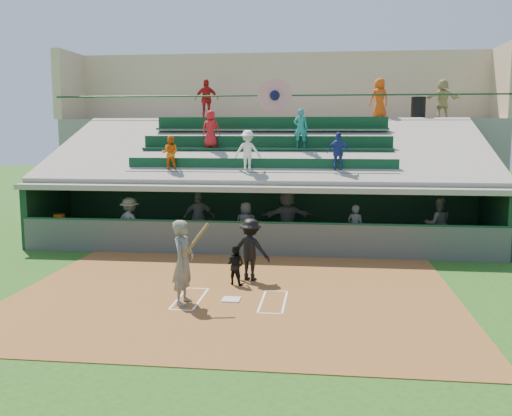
# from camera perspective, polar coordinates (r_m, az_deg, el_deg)

# --- Properties ---
(ground) EXTENTS (100.00, 100.00, 0.00)m
(ground) POSITION_cam_1_polar(r_m,az_deg,el_deg) (13.99, -2.50, -9.26)
(ground) COLOR #204D15
(ground) RESTS_ON ground
(dirt_slab) EXTENTS (11.00, 9.00, 0.02)m
(dirt_slab) POSITION_cam_1_polar(r_m,az_deg,el_deg) (14.46, -2.18, -8.65)
(dirt_slab) COLOR brown
(dirt_slab) RESTS_ON ground
(home_plate) EXTENTS (0.43, 0.43, 0.03)m
(home_plate) POSITION_cam_1_polar(r_m,az_deg,el_deg) (13.98, -2.50, -9.12)
(home_plate) COLOR silver
(home_plate) RESTS_ON dirt_slab
(batters_box_chalk) EXTENTS (2.65, 1.85, 0.01)m
(batters_box_chalk) POSITION_cam_1_polar(r_m,az_deg,el_deg) (13.98, -2.50, -9.17)
(batters_box_chalk) COLOR white
(batters_box_chalk) RESTS_ON dirt_slab
(dugout_floor) EXTENTS (16.00, 3.50, 0.04)m
(dugout_floor) POSITION_cam_1_polar(r_m,az_deg,el_deg) (20.48, 0.55, -3.70)
(dugout_floor) COLOR gray
(dugout_floor) RESTS_ON ground
(concourse_slab) EXTENTS (20.00, 3.00, 4.60)m
(concourse_slab) POSITION_cam_1_polar(r_m,az_deg,el_deg) (26.85, 2.13, 3.94)
(concourse_slab) COLOR gray
(concourse_slab) RESTS_ON ground
(grandstand) EXTENTS (20.40, 10.40, 7.80)m
(grandstand) POSITION_cam_1_polar(r_m,az_deg,el_deg) (23.88, 1.53, 3.37)
(grandstand) COLOR #4D524D
(grandstand) RESTS_ON ground
(batter_at_plate) EXTENTS (0.91, 0.81, 2.01)m
(batter_at_plate) POSITION_cam_1_polar(r_m,az_deg,el_deg) (13.55, -7.28, -5.38)
(batter_at_plate) COLOR #575A55
(batter_at_plate) RESTS_ON dirt_slab
(catcher) EXTENTS (0.63, 0.56, 1.06)m
(catcher) POSITION_cam_1_polar(r_m,az_deg,el_deg) (15.23, -2.06, -5.69)
(catcher) COLOR black
(catcher) RESTS_ON dirt_slab
(home_umpire) EXTENTS (1.23, 0.92, 1.70)m
(home_umpire) POSITION_cam_1_polar(r_m,az_deg,el_deg) (15.60, -0.55, -4.17)
(home_umpire) COLOR black
(home_umpire) RESTS_ON dirt_slab
(dugout_bench) EXTENTS (16.22, 1.38, 0.49)m
(dugout_bench) POSITION_cam_1_polar(r_m,az_deg,el_deg) (21.74, 0.39, -2.33)
(dugout_bench) COLOR olive
(dugout_bench) RESTS_ON dugout_floor
(white_table) EXTENTS (0.91, 0.77, 0.70)m
(white_table) POSITION_cam_1_polar(r_m,az_deg,el_deg) (21.56, -18.76, -2.54)
(white_table) COLOR silver
(white_table) RESTS_ON dugout_floor
(water_cooler) EXTENTS (0.40, 0.40, 0.40)m
(water_cooler) POSITION_cam_1_polar(r_m,az_deg,el_deg) (21.45, -19.08, -1.12)
(water_cooler) COLOR orange
(water_cooler) RESTS_ON white_table
(dugout_player_a) EXTENTS (1.31, 1.03, 1.77)m
(dugout_player_a) POSITION_cam_1_polar(r_m,az_deg,el_deg) (20.09, -12.48, -1.49)
(dugout_player_a) COLOR #595C56
(dugout_player_a) RESTS_ON dugout_floor
(dugout_player_b) EXTENTS (1.20, 0.73, 1.90)m
(dugout_player_b) POSITION_cam_1_polar(r_m,az_deg,el_deg) (20.40, -5.72, -1.02)
(dugout_player_b) COLOR #575A55
(dugout_player_b) RESTS_ON dugout_floor
(dugout_player_c) EXTENTS (0.81, 0.54, 1.61)m
(dugout_player_c) POSITION_cam_1_polar(r_m,az_deg,el_deg) (19.74, -1.00, -1.71)
(dugout_player_c) COLOR #535550
(dugout_player_c) RESTS_ON dugout_floor
(dugout_player_d) EXTENTS (1.91, 0.93, 1.98)m
(dugout_player_d) POSITION_cam_1_polar(r_m,az_deg,el_deg) (20.25, 3.14, -0.94)
(dugout_player_d) COLOR #5C5E59
(dugout_player_d) RESTS_ON dugout_floor
(dugout_player_e) EXTENTS (0.68, 0.58, 1.58)m
(dugout_player_e) POSITION_cam_1_polar(r_m,az_deg,el_deg) (19.52, 9.90, -1.97)
(dugout_player_e) COLOR #5C5E58
(dugout_player_e) RESTS_ON dugout_floor
(dugout_player_f) EXTENTS (0.94, 0.76, 1.83)m
(dugout_player_f) POSITION_cam_1_polar(r_m,az_deg,el_deg) (20.21, 17.71, -1.54)
(dugout_player_f) COLOR #51534E
(dugout_player_f) RESTS_ON dugout_floor
(trash_bin) EXTENTS (0.61, 0.61, 0.92)m
(trash_bin) POSITION_cam_1_polar(r_m,az_deg,el_deg) (25.92, 15.92, 9.62)
(trash_bin) COLOR black
(trash_bin) RESTS_ON concourse_slab
(concourse_staff_a) EXTENTS (1.15, 0.65, 1.84)m
(concourse_staff_a) POSITION_cam_1_polar(r_m,az_deg,el_deg) (26.91, -4.95, 10.79)
(concourse_staff_a) COLOR #A91713
(concourse_staff_a) RESTS_ON concourse_slab
(concourse_staff_b) EXTENTS (1.00, 0.83, 1.74)m
(concourse_staff_b) POSITION_cam_1_polar(r_m,az_deg,el_deg) (25.74, 12.23, 10.66)
(concourse_staff_b) COLOR #CF450C
(concourse_staff_b) RESTS_ON concourse_slab
(concourse_staff_c) EXTENTS (1.62, 0.67, 1.70)m
(concourse_staff_c) POSITION_cam_1_polar(r_m,az_deg,el_deg) (26.48, 18.15, 10.33)
(concourse_staff_c) COLOR tan
(concourse_staff_c) RESTS_ON concourse_slab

